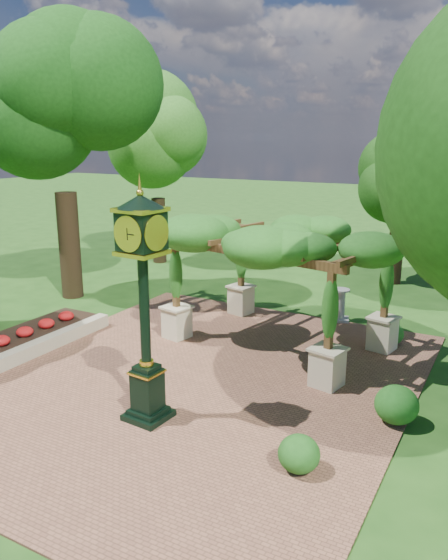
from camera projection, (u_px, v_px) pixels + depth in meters
The scene contains 13 objects.
ground at pixel (172, 396), 12.55m from camera, with size 120.00×120.00×0.00m, color #1E4714.
brick_plaza at pixel (195, 379), 13.39m from camera, with size 10.00×12.00×0.04m, color brown.
border_wall at pixel (44, 346), 15.07m from camera, with size 0.35×5.00×0.40m, color #C6B793.
flower_bed at pixel (21, 341), 15.49m from camera, with size 1.50×5.00×0.36m, color red.
pedestal_clock at pixel (144, 289), 10.80m from camera, with size 1.02×1.02×4.79m.
pergola at pixel (279, 241), 14.95m from camera, with size 6.44×4.74×3.67m.
sundial at pixel (340, 307), 17.55m from camera, with size 0.75×0.75×1.08m.
shrub_front at pixel (299, 454), 9.60m from camera, with size 0.75×0.75×0.68m, color #1C4E16.
shrub_mid at pixel (397, 405), 11.22m from camera, with size 0.90×0.90×0.81m, color #1E5A19.
shrub_back at pixel (391, 334), 15.53m from camera, with size 0.70×0.70×0.63m, color #1F5719.
tree_west_near at pixel (59, 105), 18.72m from camera, with size 4.36×4.36×10.00m.
tree_west_far at pixel (156, 146), 24.73m from camera, with size 4.09×4.09×7.83m.
tree_north at pixel (402, 175), 21.23m from camera, with size 3.07×3.07×6.38m.
Camera 1 is at (6.59, -9.44, 5.78)m, focal length 35.00 mm.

